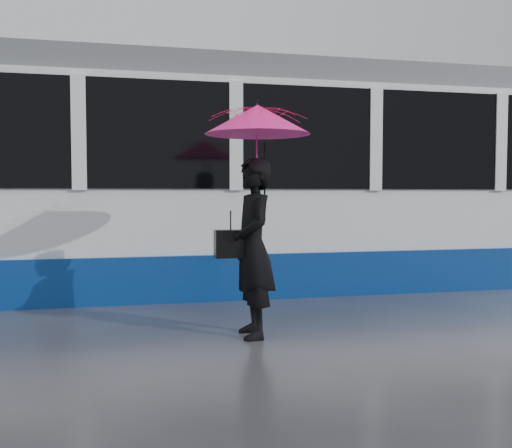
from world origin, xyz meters
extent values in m
plane|color=#28282D|center=(0.00, 0.00, 0.00)|extent=(90.00, 90.00, 0.00)
cube|color=#3F3D38|center=(0.00, 1.78, 0.01)|extent=(34.00, 0.07, 0.02)
cube|color=#3F3D38|center=(0.00, 3.22, 0.01)|extent=(34.00, 0.07, 0.02)
cube|color=white|center=(0.74, 2.50, 1.52)|extent=(24.00, 2.40, 2.95)
cube|color=navy|center=(0.74, 2.50, 0.31)|extent=(24.00, 2.56, 0.62)
cube|color=black|center=(0.74, 2.50, 2.20)|extent=(23.00, 2.48, 1.40)
cube|color=#595D61|center=(0.74, 2.50, 3.17)|extent=(23.60, 2.20, 0.35)
imported|color=black|center=(0.03, -0.69, 0.89)|extent=(0.45, 0.67, 1.79)
imported|color=#FF1583|center=(0.08, -0.69, 1.88)|extent=(1.01, 1.02, 0.89)
cone|color=#FF1583|center=(0.08, -0.69, 2.16)|extent=(1.08, 1.08, 0.29)
cylinder|color=black|center=(0.08, -0.69, 2.33)|extent=(0.01, 0.01, 0.07)
cylinder|color=black|center=(0.16, -0.66, 1.55)|extent=(0.02, 0.02, 0.78)
cube|color=black|center=(-0.19, -0.67, 0.94)|extent=(0.32, 0.15, 0.28)
cylinder|color=black|center=(-0.19, -0.67, 1.17)|extent=(0.01, 0.01, 0.18)
camera|label=1|loc=(-1.20, -6.20, 1.43)|focal=40.00mm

